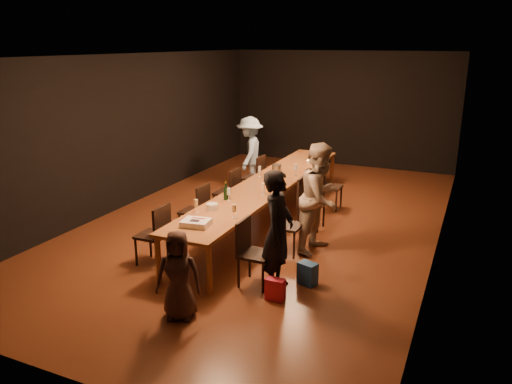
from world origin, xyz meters
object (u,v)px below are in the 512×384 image
at_px(chair_left_1, 194,211).
at_px(birthday_cake, 196,223).
at_px(chair_right_2, 312,203).
at_px(chair_right_3, 330,186).
at_px(woman_birthday, 278,231).
at_px(chair_left_2, 227,192).
at_px(chair_right_1, 288,225).
at_px(chair_right_0, 256,253).
at_px(champagne_bottle, 226,190).
at_px(table, 268,185).
at_px(chair_left_0, 152,234).
at_px(plate_stack, 212,207).
at_px(ice_bucket, 277,170).
at_px(man_blue, 250,153).
at_px(chair_left_3, 253,177).
at_px(woman_tan, 320,198).
at_px(child, 178,275).

bearing_deg(chair_left_1, birthday_cake, -147.41).
bearing_deg(chair_right_2, chair_right_3, 180.00).
bearing_deg(woman_birthday, chair_left_2, 35.31).
bearing_deg(chair_right_1, chair_left_1, -90.00).
bearing_deg(chair_right_0, champagne_bottle, -137.75).
bearing_deg(chair_right_3, chair_left_2, -54.78).
relative_size(table, woman_birthday, 3.63).
height_order(chair_right_2, chair_left_0, same).
bearing_deg(birthday_cake, plate_stack, 91.93).
bearing_deg(ice_bucket, man_blue, 131.57).
xyz_separation_m(chair_right_0, chair_left_2, (-1.70, 2.40, 0.00)).
xyz_separation_m(chair_right_0, chair_right_3, (0.00, 3.60, 0.00)).
height_order(table, chair_right_2, chair_right_2).
xyz_separation_m(chair_left_2, chair_left_3, (0.00, 1.20, 0.00)).
relative_size(chair_left_2, champagne_bottle, 2.94).
xyz_separation_m(chair_right_1, birthday_cake, (-0.89, -1.26, 0.33)).
distance_m(chair_right_0, chair_left_2, 2.94).
distance_m(chair_right_2, chair_left_0, 2.94).
height_order(chair_right_3, woman_tan, woman_tan).
bearing_deg(woman_tan, chair_left_3, 55.85).
bearing_deg(plate_stack, ice_bucket, 87.16).
relative_size(chair_left_2, woman_tan, 0.53).
xyz_separation_m(chair_left_2, champagne_bottle, (0.63, -1.23, 0.44)).
xyz_separation_m(chair_right_1, woman_tan, (0.42, 0.32, 0.41)).
distance_m(chair_left_3, woman_birthday, 4.10).
distance_m(plate_stack, champagne_bottle, 0.56).
bearing_deg(woman_tan, woman_birthday, -174.38).
xyz_separation_m(child, birthday_cake, (-0.39, 1.08, 0.24)).
bearing_deg(chair_left_2, man_blue, 12.04).
distance_m(chair_right_3, child, 4.77).
distance_m(table, chair_left_0, 2.56).
height_order(chair_left_1, ice_bucket, ice_bucket).
height_order(chair_right_1, plate_stack, chair_right_1).
height_order(chair_right_1, birthday_cake, chair_right_1).
height_order(chair_right_1, ice_bucket, ice_bucket).
bearing_deg(chair_left_2, chair_left_1, -180.00).
bearing_deg(child, chair_left_2, 87.58).
bearing_deg(woman_birthday, child, 141.08).
relative_size(chair_right_0, man_blue, 0.57).
distance_m(chair_right_3, ice_bucket, 1.16).
relative_size(chair_right_2, woman_birthday, 0.56).
bearing_deg(child, chair_right_3, 62.88).
bearing_deg(woman_birthday, plate_stack, 60.86).
distance_m(woman_tan, child, 2.84).
relative_size(woman_birthday, plate_stack, 9.31).
bearing_deg(chair_left_2, chair_left_3, 0.00).
bearing_deg(chair_right_1, child, -11.99).
bearing_deg(champagne_bottle, chair_right_0, -47.75).
bearing_deg(chair_right_1, chair_left_2, -125.22).
relative_size(table, woman_tan, 3.43).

